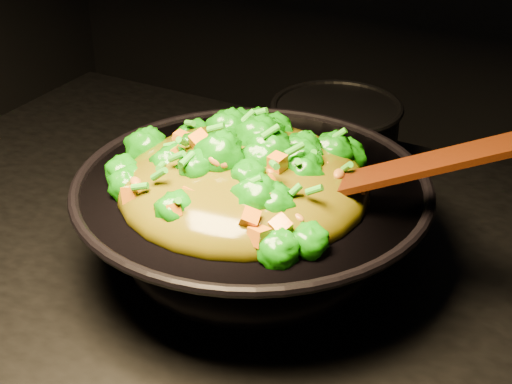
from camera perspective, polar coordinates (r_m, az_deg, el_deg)
The scene contains 4 objects.
wok at distance 0.96m, azimuth -0.29°, elevation -2.51°, with size 0.42×0.42×0.12m, color black, non-canonical shape.
stir_fry at distance 0.90m, azimuth -0.92°, elevation 2.91°, with size 0.30×0.30×0.10m, color #157A08, non-canonical shape.
spatula at distance 0.86m, azimuth 9.35°, elevation 1.29°, with size 0.29×0.04×0.01m, color #3B1206.
back_pot at distance 1.20m, azimuth 5.78°, elevation 4.05°, with size 0.19×0.19×0.11m, color black.
Camera 1 is at (0.41, -0.69, 1.48)m, focal length 55.00 mm.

